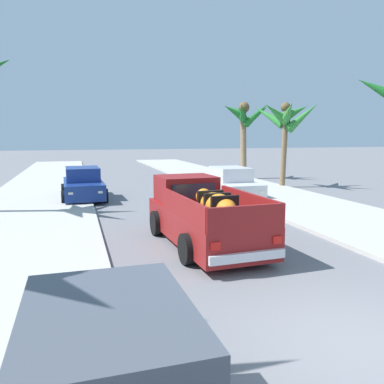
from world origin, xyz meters
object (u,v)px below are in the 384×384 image
(car_left_near, at_px, (83,184))
(pickup_truck, at_px, (202,216))
(palm_tree_left_fore, at_px, (245,118))
(palm_tree_right_mid, at_px, (286,117))
(car_right_near, at_px, (231,184))

(car_left_near, bearing_deg, pickup_truck, -71.30)
(pickup_truck, distance_m, palm_tree_left_fore, 17.35)
(pickup_truck, distance_m, palm_tree_right_mid, 13.47)
(car_left_near, bearing_deg, palm_tree_right_mid, 5.08)
(pickup_truck, relative_size, palm_tree_right_mid, 1.06)
(palm_tree_right_mid, bearing_deg, palm_tree_left_fore, 93.42)
(car_right_near, height_order, palm_tree_right_mid, palm_tree_right_mid)
(pickup_truck, distance_m, car_left_near, 9.55)
(pickup_truck, bearing_deg, car_right_near, 61.87)
(car_right_near, relative_size, palm_tree_left_fore, 0.80)
(car_right_near, relative_size, palm_tree_right_mid, 0.86)
(palm_tree_left_fore, xyz_separation_m, palm_tree_right_mid, (0.29, -4.93, -0.14))
(pickup_truck, height_order, palm_tree_left_fore, palm_tree_left_fore)
(pickup_truck, xyz_separation_m, palm_tree_left_fore, (8.04, 14.99, 3.40))
(palm_tree_left_fore, distance_m, palm_tree_right_mid, 4.94)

